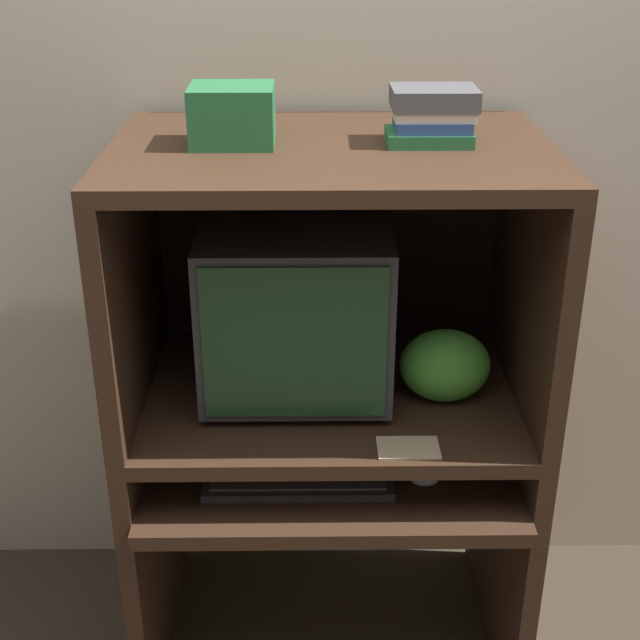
{
  "coord_description": "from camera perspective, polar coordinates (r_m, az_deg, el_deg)",
  "views": [
    {
      "loc": [
        -0.05,
        -1.53,
        1.84
      ],
      "look_at": [
        -0.02,
        0.32,
        0.96
      ],
      "focal_mm": 50.0,
      "sensor_mm": 36.0,
      "label": 1
    }
  ],
  "objects": [
    {
      "name": "hutch_upper",
      "position": [
        2.0,
        0.68,
        5.92
      ],
      "size": [
        0.94,
        0.65,
        0.59
      ],
      "color": "#382316",
      "rests_on": "desk_monitor_shelf"
    },
    {
      "name": "keyboard",
      "position": [
        2.07,
        -1.39,
        -10.06
      ],
      "size": [
        0.43,
        0.16,
        0.03
      ],
      "color": "#2D2D30",
      "rests_on": "desk_base"
    },
    {
      "name": "wall_back",
      "position": [
        2.3,
        0.5,
        11.87
      ],
      "size": [
        6.0,
        0.06,
        2.6
      ],
      "color": "beige",
      "rests_on": "ground_plane"
    },
    {
      "name": "mouse",
      "position": [
        2.07,
        6.7,
        -10.03
      ],
      "size": [
        0.07,
        0.05,
        0.03
      ],
      "color": "#B7B7B7",
      "rests_on": "desk_base"
    },
    {
      "name": "crt_monitor",
      "position": [
        2.08,
        -1.55,
        1.2
      ],
      "size": [
        0.43,
        0.46,
        0.41
      ],
      "color": "#333338",
      "rests_on": "desk_monitor_shelf"
    },
    {
      "name": "paper_card",
      "position": [
        1.93,
        5.67,
        -8.14
      ],
      "size": [
        0.13,
        0.09,
        0.0
      ],
      "color": "#CCB28C",
      "rests_on": "desk_monitor_shelf"
    },
    {
      "name": "desk_monitor_shelf",
      "position": [
        2.15,
        0.64,
        -5.17
      ],
      "size": [
        0.94,
        0.65,
        0.15
      ],
      "color": "#382316",
      "rests_on": "desk_base"
    },
    {
      "name": "snack_bag",
      "position": [
        2.08,
        8.0,
        -2.89
      ],
      "size": [
        0.21,
        0.16,
        0.17
      ],
      "color": "green",
      "rests_on": "desk_monitor_shelf"
    },
    {
      "name": "storage_box",
      "position": [
        1.91,
        -5.63,
        12.91
      ],
      "size": [
        0.17,
        0.15,
        0.12
      ],
      "color": "#236638",
      "rests_on": "hutch_upper"
    },
    {
      "name": "book_stack",
      "position": [
        1.92,
        7.19,
        12.88
      ],
      "size": [
        0.19,
        0.13,
        0.12
      ],
      "color": "#236638",
      "rests_on": "hutch_upper"
    },
    {
      "name": "desk_base",
      "position": [
        2.31,
        0.62,
        -13.08
      ],
      "size": [
        0.94,
        0.69,
        0.63
      ],
      "color": "#382316",
      "rests_on": "ground_plane"
    }
  ]
}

